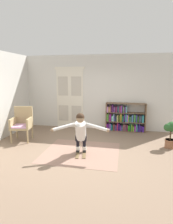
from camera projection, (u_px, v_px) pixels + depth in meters
name	position (u px, v px, depth m)	size (l,w,h in m)	color
ground_plane	(85.00, 153.00, 5.22)	(7.20, 7.20, 0.00)	#7D6551
back_wall	(98.00, 93.00, 7.45)	(6.00, 0.10, 2.90)	silver
double_door	(70.00, 98.00, 7.66)	(1.22, 0.05, 2.45)	silver
rug	(81.00, 152.00, 5.26)	(2.06, 1.85, 0.01)	#94705F
bookshelf	(124.00, 119.00, 7.23)	(1.50, 0.30, 1.09)	brown
wicker_chair	(22.00, 123.00, 6.19)	(0.71, 0.71, 1.10)	tan
potted_plant	(170.00, 132.00, 5.53)	(0.38, 0.34, 0.78)	brown
skis_pair	(81.00, 151.00, 5.29)	(0.42, 0.93, 0.07)	brown
person_skier	(81.00, 130.00, 4.96)	(1.46, 0.74, 1.10)	white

